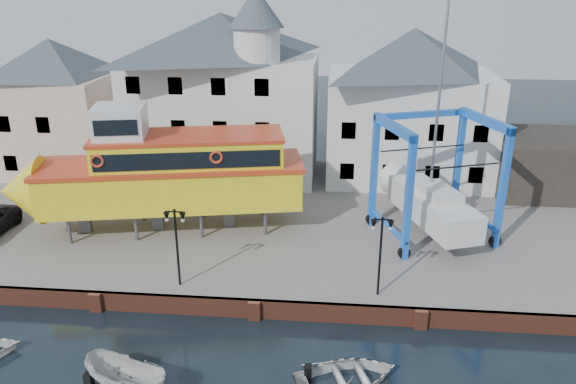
{
  "coord_description": "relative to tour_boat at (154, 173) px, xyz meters",
  "views": [
    {
      "loc": [
        3.81,
        -23.13,
        15.84
      ],
      "look_at": [
        1.0,
        7.0,
        4.0
      ],
      "focal_mm": 35.0,
      "sensor_mm": 36.0,
      "label": 1
    }
  ],
  "objects": [
    {
      "name": "building_white_right",
      "position": [
        16.11,
        11.31,
        1.93
      ],
      "size": [
        12.0,
        8.0,
        11.2
      ],
      "color": "silver",
      "rests_on": "hardstanding"
    },
    {
      "name": "hardstanding",
      "position": [
        7.11,
        3.31,
        -4.17
      ],
      "size": [
        44.0,
        22.0,
        1.0
      ],
      "primitive_type": "cube",
      "color": "slate",
      "rests_on": "ground"
    },
    {
      "name": "ground",
      "position": [
        7.11,
        -7.69,
        -4.67
      ],
      "size": [
        140.0,
        140.0,
        0.0
      ],
      "primitive_type": "plane",
      "color": "black",
      "rests_on": "ground"
    },
    {
      "name": "building_pink",
      "position": [
        -10.89,
        10.31,
        1.48
      ],
      "size": [
        8.0,
        7.0,
        10.3
      ],
      "color": "tan",
      "rests_on": "hardstanding"
    },
    {
      "name": "lamp_post_right",
      "position": [
        13.11,
        -6.49,
        -0.5
      ],
      "size": [
        1.12,
        0.32,
        4.2
      ],
      "color": "black",
      "rests_on": "hardstanding"
    },
    {
      "name": "tour_boat",
      "position": [
        0.0,
        0.0,
        0.0
      ],
      "size": [
        18.36,
        7.68,
        7.78
      ],
      "rotation": [
        0.0,
        0.0,
        0.2
      ],
      "color": "#59595E",
      "rests_on": "hardstanding"
    },
    {
      "name": "lamp_post_left",
      "position": [
        3.11,
        -6.49,
        -0.5
      ],
      "size": [
        1.12,
        0.32,
        4.2
      ],
      "color": "black",
      "rests_on": "hardstanding"
    },
    {
      "name": "travel_lift",
      "position": [
        16.37,
        1.38,
        -1.37
      ],
      "size": [
        7.75,
        9.37,
        13.79
      ],
      "rotation": [
        0.0,
        0.0,
        0.35
      ],
      "color": "blue",
      "rests_on": "hardstanding"
    },
    {
      "name": "building_white_main",
      "position": [
        2.24,
        10.7,
        2.67
      ],
      "size": [
        14.0,
        8.3,
        14.0
      ],
      "color": "silver",
      "rests_on": "hardstanding"
    },
    {
      "name": "shed_dark",
      "position": [
        26.11,
        9.31,
        -1.67
      ],
      "size": [
        8.0,
        7.0,
        4.0
      ],
      "primitive_type": "cube",
      "color": "black",
      "rests_on": "hardstanding"
    },
    {
      "name": "quay_wall",
      "position": [
        7.11,
        -7.59,
        -4.17
      ],
      "size": [
        44.0,
        0.47,
        1.0
      ],
      "color": "brown",
      "rests_on": "ground"
    },
    {
      "name": "motorboat_b",
      "position": [
        11.59,
        -11.94,
        -4.67
      ],
      "size": [
        5.15,
        4.43,
        0.9
      ],
      "primitive_type": "imported",
      "rotation": [
        0.0,
        0.0,
        1.93
      ],
      "color": "silver",
      "rests_on": "ground"
    }
  ]
}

